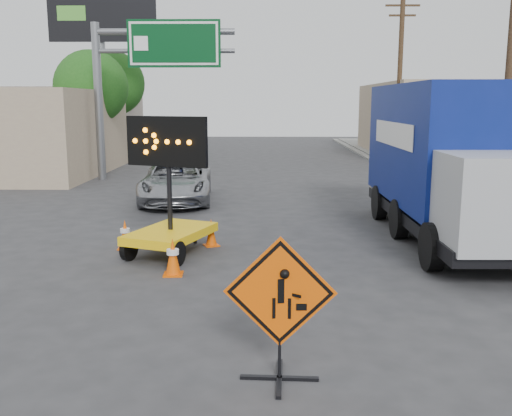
{
  "coord_description": "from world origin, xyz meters",
  "views": [
    {
      "loc": [
        0.79,
        -7.31,
        3.46
      ],
      "look_at": [
        0.63,
        3.03,
        1.52
      ],
      "focal_mm": 40.0,
      "sensor_mm": 36.0,
      "label": 1
    }
  ],
  "objects_px": {
    "arrow_board": "(170,225)",
    "pickup_truck": "(177,181)",
    "box_truck": "(448,170)",
    "construction_sign": "(280,306)"
  },
  "relations": [
    {
      "from": "arrow_board",
      "to": "pickup_truck",
      "type": "bearing_deg",
      "value": 119.0
    },
    {
      "from": "box_truck",
      "to": "arrow_board",
      "type": "bearing_deg",
      "value": -166.61
    },
    {
      "from": "pickup_truck",
      "to": "box_truck",
      "type": "distance_m",
      "value": 9.49
    },
    {
      "from": "construction_sign",
      "to": "arrow_board",
      "type": "height_order",
      "value": "arrow_board"
    },
    {
      "from": "construction_sign",
      "to": "pickup_truck",
      "type": "height_order",
      "value": "construction_sign"
    },
    {
      "from": "pickup_truck",
      "to": "arrow_board",
      "type": "bearing_deg",
      "value": -87.44
    },
    {
      "from": "construction_sign",
      "to": "arrow_board",
      "type": "distance_m",
      "value": 6.39
    },
    {
      "from": "construction_sign",
      "to": "box_truck",
      "type": "distance_m",
      "value": 8.83
    },
    {
      "from": "construction_sign",
      "to": "box_truck",
      "type": "bearing_deg",
      "value": 62.54
    },
    {
      "from": "construction_sign",
      "to": "box_truck",
      "type": "height_order",
      "value": "box_truck"
    }
  ]
}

